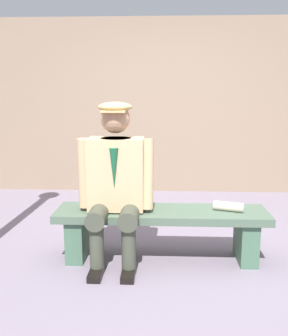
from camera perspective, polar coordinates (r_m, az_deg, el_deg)
ground_plane at (r=3.35m, az=2.58°, el=-13.07°), size 30.00×30.00×0.00m
bench at (r=3.24m, az=2.62°, el=-8.28°), size 1.73×0.43×0.42m
seated_man at (r=3.10m, az=-4.13°, el=-1.42°), size 0.61×0.61×1.30m
rolled_magazine at (r=3.24m, az=12.36°, el=-5.52°), size 0.25×0.15×0.07m
stadium_wall at (r=5.46m, az=2.75°, el=8.96°), size 12.00×0.24×2.35m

